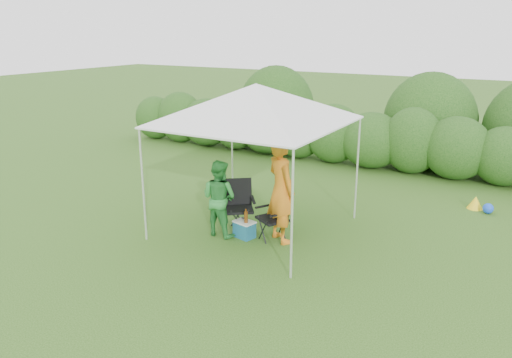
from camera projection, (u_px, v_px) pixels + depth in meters
The scene contains 10 objects.
ground at pixel (243, 237), 9.45m from camera, with size 70.00×70.00×0.00m, color #3B6520.
hedge at pixel (356, 137), 14.13m from camera, with size 16.12×1.53×1.80m.
canopy at pixel (256, 104), 9.15m from camera, with size 3.10×3.10×2.83m.
chair_right at pixel (276, 212), 9.24m from camera, with size 0.71×0.69×0.92m.
chair_left at pixel (238, 202), 9.69m from camera, with size 0.78×0.77×0.98m.
man at pixel (281, 190), 9.02m from camera, with size 0.72×0.47×1.97m, color orange.
woman at pixel (219, 198), 9.36m from camera, with size 0.71×0.55×1.46m, color #2A8235.
cooler at pixel (244, 229), 9.38m from camera, with size 0.44×0.36×0.32m.
bottle at pixel (246, 216), 9.24m from camera, with size 0.07×0.07×0.27m, color #592D0C.
lawn_toy at pixel (479, 204), 10.81m from camera, with size 0.56×0.47×0.28m.
Camera 1 is at (4.57, -7.43, 3.79)m, focal length 35.00 mm.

